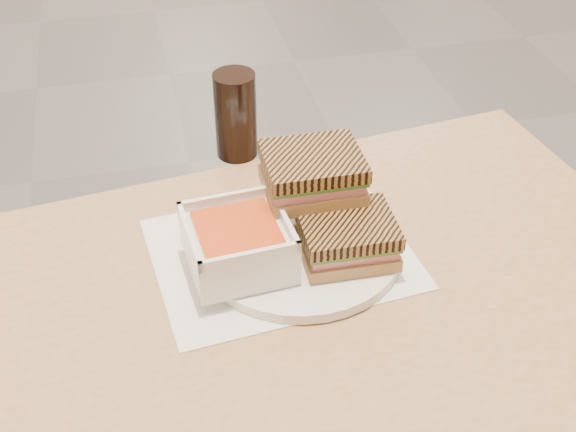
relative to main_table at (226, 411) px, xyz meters
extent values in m
cube|color=tan|center=(0.00, 0.00, 0.10)|extent=(1.28, 0.85, 0.03)
cylinder|color=tan|center=(0.51, 0.37, -0.28)|extent=(0.06, 0.06, 0.72)
cube|color=white|center=(0.10, 0.14, 0.11)|extent=(0.35, 0.29, 0.00)
cylinder|color=white|center=(0.13, 0.14, 0.12)|extent=(0.27, 0.27, 0.01)
cube|color=white|center=(0.04, 0.12, 0.16)|extent=(0.13, 0.13, 0.05)
cube|color=#D15724|center=(0.04, 0.12, 0.19)|extent=(0.10, 0.10, 0.01)
cube|color=white|center=(0.10, 0.13, 0.19)|extent=(0.02, 0.12, 0.01)
cube|color=white|center=(-0.02, 0.12, 0.19)|extent=(0.02, 0.12, 0.01)
cube|color=white|center=(0.04, 0.18, 0.19)|extent=(0.12, 0.02, 0.01)
cube|color=white|center=(0.05, 0.06, 0.19)|extent=(0.12, 0.02, 0.01)
cube|color=#B38151|center=(0.18, 0.11, 0.14)|extent=(0.12, 0.10, 0.02)
cube|color=#D07D7E|center=(0.18, 0.11, 0.15)|extent=(0.11, 0.09, 0.01)
cube|color=#386B23|center=(0.18, 0.11, 0.16)|extent=(0.12, 0.10, 0.01)
cube|color=brown|center=(0.18, 0.11, 0.18)|extent=(0.12, 0.10, 0.02)
cube|color=#B38151|center=(0.15, 0.18, 0.19)|extent=(0.13, 0.10, 0.02)
cube|color=#D07D7E|center=(0.15, 0.18, 0.21)|extent=(0.12, 0.10, 0.01)
cube|color=#386B23|center=(0.15, 0.18, 0.22)|extent=(0.12, 0.10, 0.01)
cube|color=brown|center=(0.15, 0.18, 0.23)|extent=(0.13, 0.10, 0.02)
cylinder|color=black|center=(0.09, 0.39, 0.18)|extent=(0.06, 0.06, 0.14)
camera|label=1|loc=(-0.06, -0.60, 0.77)|focal=48.15mm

